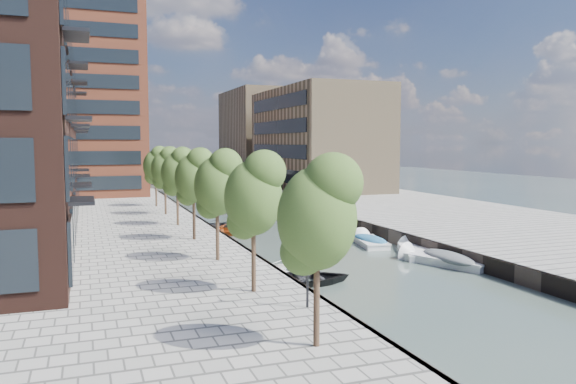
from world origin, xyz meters
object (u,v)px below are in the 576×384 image
tree_5 (165,167)px  sloop_1 (308,282)px  tree_1 (253,192)px  sloop_4 (218,229)px  tree_6 (156,164)px  sloop_3 (285,273)px  car (275,186)px  sloop_0 (305,284)px  motorboat_2 (415,252)px  motorboat_4 (333,228)px  tree_4 (177,170)px  motorboat_1 (441,260)px  tree_2 (217,182)px  tree_3 (193,175)px  motorboat_3 (368,241)px  bridge (193,183)px  tree_0 (317,211)px  sloop_2 (224,234)px

tree_5 → sloop_1: tree_5 is taller
tree_1 → sloop_4: size_ratio=1.21×
tree_6 → sloop_3: (3.85, -28.18, -5.31)m
car → sloop_0: bearing=-87.4°
motorboat_2 → motorboat_4: (-0.88, 11.32, 0.08)m
tree_4 → motorboat_1: tree_4 is taller
sloop_3 → motorboat_4: 16.46m
tree_2 → motorboat_4: 19.45m
sloop_1 → motorboat_4: bearing=-26.3°
tree_5 → tree_3: bearing=-90.0°
tree_3 → sloop_3: bearing=-61.8°
tree_3 → motorboat_3: bearing=-2.7°
bridge → sloop_4: (-4.55, -36.66, -1.39)m
tree_0 → sloop_3: tree_0 is taller
bridge → tree_3: tree_3 is taller
tree_4 → sloop_0: size_ratio=1.22×
tree_1 → sloop_0: size_ratio=1.22×
sloop_4 → motorboat_2: size_ratio=0.91×
tree_6 → motorboat_2: (13.96, -25.87, -5.21)m
sloop_2 → sloop_3: sloop_2 is taller
tree_2 → sloop_3: tree_2 is taller
tree_2 → motorboat_3: size_ratio=1.16×
tree_6 → sloop_4: (3.95, -10.66, -5.31)m
sloop_1 → tree_0: bearing=161.7°
tree_1 → car: (17.40, 48.73, -3.65)m
sloop_3 → sloop_2: bearing=-9.0°
tree_6 → motorboat_4: bearing=-48.1°
tree_5 → sloop_4: bearing=-42.8°
tree_1 → sloop_2: (3.74, 21.23, -5.31)m
tree_4 → sloop_1: (4.27, -16.68, -5.31)m
tree_1 → sloop_1: size_ratio=1.35×
bridge → motorboat_2: bridge is taller
tree_5 → motorboat_3: tree_5 is taller
tree_2 → sloop_3: (3.85, -0.18, -5.31)m
motorboat_4 → sloop_2: bearing=175.2°
tree_3 → tree_6: size_ratio=1.00×
tree_4 → tree_5: bearing=90.0°
tree_1 → tree_2: (0.00, 7.00, 0.00)m
tree_0 → tree_5: (0.00, 35.00, 0.00)m
sloop_2 → motorboat_4: bearing=-71.2°
bridge → motorboat_4: 40.83m
bridge → tree_5: tree_5 is taller
tree_1 → tree_5: 28.00m
tree_0 → motorboat_4: bearing=64.5°
tree_0 → tree_1: bearing=90.0°
tree_2 → motorboat_3: 15.14m
sloop_4 → motorboat_3: bearing=-147.1°
tree_2 → sloop_2: (3.74, 14.23, -5.31)m
tree_3 → car: 39.01m
sloop_1 → motorboat_1: (9.42, 1.51, 0.23)m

